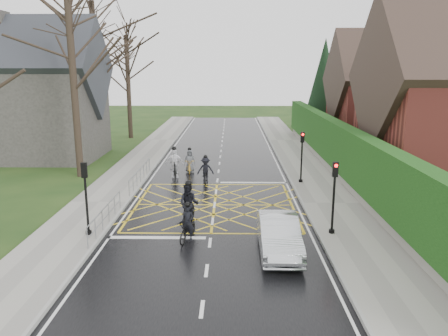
{
  "coord_description": "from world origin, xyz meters",
  "views": [
    {
      "loc": [
        0.84,
        -21.57,
        6.96
      ],
      "look_at": [
        0.45,
        2.9,
        1.3
      ],
      "focal_mm": 35.0,
      "sensor_mm": 36.0,
      "label": 1
    }
  ],
  "objects_px": {
    "cyclist_front": "(174,166)",
    "car": "(279,234)",
    "cyclist_back": "(189,208)",
    "cyclist_lead": "(190,164)",
    "cyclist_rear": "(188,228)",
    "cyclist_mid": "(206,173)"
  },
  "relations": [
    {
      "from": "cyclist_back",
      "to": "cyclist_front",
      "type": "xyz_separation_m",
      "value": [
        -1.74,
        8.59,
        -0.03
      ]
    },
    {
      "from": "car",
      "to": "cyclist_front",
      "type": "bearing_deg",
      "value": 115.55
    },
    {
      "from": "cyclist_back",
      "to": "cyclist_lead",
      "type": "relative_size",
      "value": 1.18
    },
    {
      "from": "car",
      "to": "cyclist_lead",
      "type": "bearing_deg",
      "value": 109.78
    },
    {
      "from": "cyclist_mid",
      "to": "cyclist_lead",
      "type": "relative_size",
      "value": 1.0
    },
    {
      "from": "cyclist_back",
      "to": "car",
      "type": "relative_size",
      "value": 0.5
    },
    {
      "from": "car",
      "to": "cyclist_back",
      "type": "bearing_deg",
      "value": 142.27
    },
    {
      "from": "cyclist_rear",
      "to": "car",
      "type": "distance_m",
      "value": 3.77
    },
    {
      "from": "cyclist_mid",
      "to": "car",
      "type": "distance_m",
      "value": 10.89
    },
    {
      "from": "cyclist_mid",
      "to": "cyclist_front",
      "type": "bearing_deg",
      "value": 147.54
    },
    {
      "from": "cyclist_front",
      "to": "cyclist_lead",
      "type": "bearing_deg",
      "value": 47.51
    },
    {
      "from": "cyclist_lead",
      "to": "cyclist_mid",
      "type": "bearing_deg",
      "value": -69.11
    },
    {
      "from": "cyclist_lead",
      "to": "car",
      "type": "relative_size",
      "value": 0.43
    },
    {
      "from": "cyclist_lead",
      "to": "car",
      "type": "height_order",
      "value": "cyclist_lead"
    },
    {
      "from": "cyclist_rear",
      "to": "cyclist_mid",
      "type": "height_order",
      "value": "cyclist_mid"
    },
    {
      "from": "cyclist_front",
      "to": "car",
      "type": "xyz_separation_m",
      "value": [
        5.48,
        -11.48,
        -0.06
      ]
    },
    {
      "from": "cyclist_back",
      "to": "car",
      "type": "height_order",
      "value": "cyclist_back"
    },
    {
      "from": "cyclist_back",
      "to": "car",
      "type": "xyz_separation_m",
      "value": [
        3.73,
        -2.89,
        -0.08
      ]
    },
    {
      "from": "cyclist_rear",
      "to": "cyclist_back",
      "type": "bearing_deg",
      "value": 108.94
    },
    {
      "from": "cyclist_back",
      "to": "cyclist_lead",
      "type": "height_order",
      "value": "cyclist_back"
    },
    {
      "from": "cyclist_lead",
      "to": "cyclist_rear",
      "type": "bearing_deg",
      "value": -89.56
    },
    {
      "from": "cyclist_rear",
      "to": "car",
      "type": "height_order",
      "value": "cyclist_rear"
    }
  ]
}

